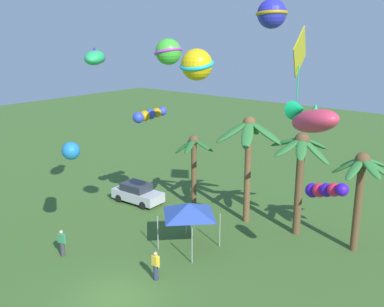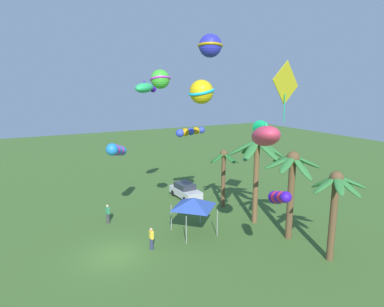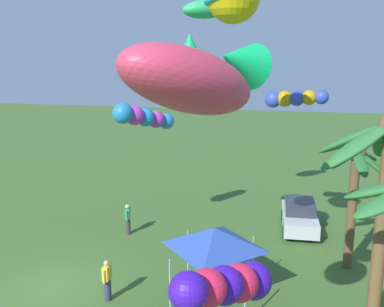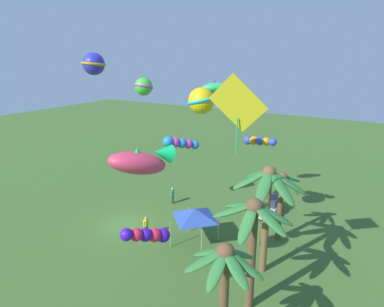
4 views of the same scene
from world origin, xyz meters
TOP-DOWN VIEW (x-y plane):
  - ground_plane at (0.00, 0.00)m, footprint 120.00×120.00m
  - palm_tree_1 at (-4.43, 11.46)m, footprint 3.06×3.05m
  - parked_car_0 at (-8.27, 9.45)m, footprint 4.00×1.93m
  - spectator_0 at (0.33, 2.51)m, footprint 0.55×0.26m
  - spectator_1 at (-5.59, 0.96)m, footprint 0.54×0.31m
  - festival_tent at (-0.62, 6.32)m, footprint 2.86×2.86m
  - kite_fish_0 at (6.16, 7.20)m, footprint 3.67×2.89m
  - kite_tube_1 at (-5.54, 1.92)m, footprint 3.12×2.26m
  - kite_fish_5 at (-6.57, 4.87)m, footprint 2.37×2.60m
  - kite_tube_7 at (-6.22, 8.86)m, footprint 0.91×2.80m
  - kite_tube_8 at (6.76, 7.91)m, footprint 2.49×1.53m

SIDE VIEW (x-z plane):
  - ground_plane at x=0.00m, z-range 0.00..0.00m
  - parked_car_0 at x=-8.27m, z-range 0.00..1.51m
  - spectator_0 at x=0.33m, z-range 0.02..1.61m
  - spectator_1 at x=-5.59m, z-range 0.02..1.61m
  - festival_tent at x=-0.62m, z-range 1.04..3.89m
  - palm_tree_1 at x=-4.43m, z-range 1.26..6.67m
  - kite_tube_8 at x=6.76m, z-range 4.22..5.60m
  - kite_tube_1 at x=-5.54m, z-range 5.31..6.83m
  - kite_tube_7 at x=-6.22m, z-range 6.60..7.47m
  - kite_fish_0 at x=6.16m, z-range 7.59..9.39m
  - kite_fish_5 at x=-6.57m, z-range 10.41..11.52m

